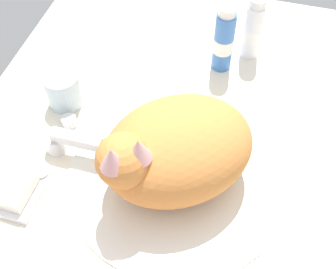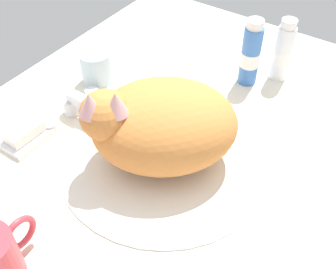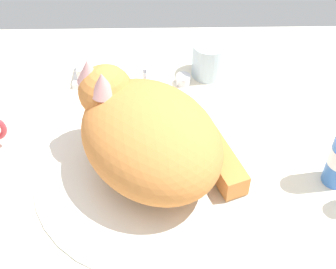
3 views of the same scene
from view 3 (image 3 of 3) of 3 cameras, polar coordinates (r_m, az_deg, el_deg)
ground_plane at (r=80.52cm, az=-1.87°, el=-5.23°), size 110.00×82.50×3.00cm
sink_basin at (r=79.08cm, az=-1.90°, el=-4.39°), size 37.72×37.72×0.72cm
faucet at (r=92.45cm, az=-1.87°, el=6.52°), size 14.75×10.83×5.47cm
cat at (r=73.63cm, az=-2.39°, el=-0.03°), size 30.14×31.15×16.85cm
rinse_cup at (r=95.57cm, az=4.81°, el=8.74°), size 6.61×6.61×7.07cm
soap_dish at (r=96.87cm, az=-8.24°, el=6.77°), size 9.00×6.40×1.20cm
soap_bar at (r=95.80cm, az=-8.34°, el=7.55°), size 7.15×4.37×2.22cm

